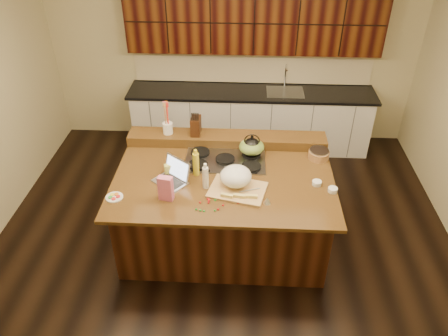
{
  "coord_description": "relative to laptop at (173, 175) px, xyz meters",
  "views": [
    {
      "loc": [
        0.21,
        -3.86,
        3.73
      ],
      "look_at": [
        0.0,
        0.05,
        1.0
      ],
      "focal_mm": 35.0,
      "sensor_mm": 36.0,
      "label": 1
    }
  ],
  "objects": [
    {
      "name": "room",
      "position": [
        0.54,
        0.1,
        0.37
      ],
      "size": [
        5.52,
        5.02,
        2.72
      ],
      "color": "black",
      "rests_on": "ground"
    },
    {
      "name": "island",
      "position": [
        0.54,
        0.1,
        -0.52
      ],
      "size": [
        2.4,
        1.6,
        0.92
      ],
      "color": "black",
      "rests_on": "ground"
    },
    {
      "name": "back_ledge",
      "position": [
        0.54,
        0.8,
        -0.0
      ],
      "size": [
        2.4,
        0.3,
        0.12
      ],
      "primitive_type": "cube",
      "color": "black",
      "rests_on": "island"
    },
    {
      "name": "cooktop",
      "position": [
        0.54,
        0.4,
        -0.05
      ],
      "size": [
        0.92,
        0.52,
        0.05
      ],
      "color": "gray",
      "rests_on": "island"
    },
    {
      "name": "back_counter",
      "position": [
        0.84,
        2.32,
        -0.0
      ],
      "size": [
        3.7,
        0.66,
        2.4
      ],
      "color": "silver",
      "rests_on": "ground"
    },
    {
      "name": "kettle",
      "position": [
        0.84,
        0.53,
        0.07
      ],
      "size": [
        0.23,
        0.23,
        0.19
      ],
      "primitive_type": "ellipsoid",
      "rotation": [
        0.0,
        0.0,
        -0.1
      ],
      "color": "black",
      "rests_on": "cooktop"
    },
    {
      "name": "green_bowl",
      "position": [
        0.84,
        0.53,
        0.06
      ],
      "size": [
        0.3,
        0.3,
        0.16
      ],
      "primitive_type": "ellipsoid",
      "rotation": [
        0.0,
        0.0,
        -0.03
      ],
      "color": "olive",
      "rests_on": "cooktop"
    },
    {
      "name": "laptop",
      "position": [
        0.0,
        0.0,
        0.0
      ],
      "size": [
        0.44,
        0.43,
        0.24
      ],
      "rotation": [
        0.0,
        0.0,
        -0.66
      ],
      "color": "#B7B7BC",
      "rests_on": "island"
    },
    {
      "name": "oil_bottle",
      "position": [
        0.24,
        0.12,
        0.07
      ],
      "size": [
        0.09,
        0.09,
        0.27
      ],
      "primitive_type": "cylinder",
      "rotation": [
        0.0,
        0.0,
        -0.43
      ],
      "color": "gold",
      "rests_on": "island"
    },
    {
      "name": "vinegar_bottle",
      "position": [
        0.36,
        -0.1,
        0.06
      ],
      "size": [
        0.07,
        0.07,
        0.25
      ],
      "primitive_type": "cylinder",
      "rotation": [
        0.0,
        0.0,
        -0.04
      ],
      "color": "silver",
      "rests_on": "island"
    },
    {
      "name": "wooden_tray",
      "position": [
        0.68,
        -0.09,
        0.04
      ],
      "size": [
        0.65,
        0.54,
        0.23
      ],
      "rotation": [
        0.0,
        0.0,
        -0.23
      ],
      "color": "tan",
      "rests_on": "island"
    },
    {
      "name": "ramekin_a",
      "position": [
        1.69,
        -0.11,
        -0.04
      ],
      "size": [
        0.11,
        0.11,
        0.04
      ],
      "primitive_type": "cylinder",
      "rotation": [
        0.0,
        0.0,
        0.16
      ],
      "color": "white",
      "rests_on": "island"
    },
    {
      "name": "ramekin_b",
      "position": [
        1.54,
        0.01,
        -0.04
      ],
      "size": [
        0.11,
        0.11,
        0.04
      ],
      "primitive_type": "cylinder",
      "rotation": [
        0.0,
        0.0,
        0.16
      ],
      "color": "white",
      "rests_on": "island"
    },
    {
      "name": "ramekin_c",
      "position": [
        1.57,
        0.49,
        -0.04
      ],
      "size": [
        0.12,
        0.12,
        0.04
      ],
      "primitive_type": "cylinder",
      "rotation": [
        0.0,
        0.0,
        0.18
      ],
      "color": "white",
      "rests_on": "island"
    },
    {
      "name": "strainer_bowl",
      "position": [
        1.62,
        0.53,
        -0.02
      ],
      "size": [
        0.26,
        0.26,
        0.09
      ],
      "primitive_type": "cylinder",
      "rotation": [
        0.0,
        0.0,
        0.09
      ],
      "color": "#996B3F",
      "rests_on": "island"
    },
    {
      "name": "kitchen_timer",
      "position": [
        1.0,
        -0.33,
        -0.03
      ],
      "size": [
        0.09,
        0.09,
        0.07
      ],
      "primitive_type": "cone",
      "rotation": [
        0.0,
        0.0,
        -0.09
      ],
      "color": "silver",
      "rests_on": "island"
    },
    {
      "name": "pink_bag",
      "position": [
        -0.02,
        -0.32,
        0.07
      ],
      "size": [
        0.16,
        0.1,
        0.27
      ],
      "primitive_type": "cube",
      "rotation": [
        0.0,
        0.0,
        -0.17
      ],
      "color": "#D8658E",
      "rests_on": "island"
    },
    {
      "name": "candy_plate",
      "position": [
        -0.56,
        -0.33,
        -0.06
      ],
      "size": [
        0.23,
        0.23,
        0.01
      ],
      "primitive_type": "cylinder",
      "rotation": [
        0.0,
        0.0,
        0.31
      ],
      "color": "white",
      "rests_on": "island"
    },
    {
      "name": "package_box",
      "position": [
        -0.07,
        0.12,
        -0.0
      ],
      "size": [
        0.1,
        0.09,
        0.12
      ],
      "primitive_type": "cube",
      "rotation": [
        0.0,
        0.0,
        0.34
      ],
      "color": "gold",
      "rests_on": "island"
    },
    {
      "name": "utensil_crock",
      "position": [
        -0.18,
        0.8,
        0.13
      ],
      "size": [
        0.13,
        0.13,
        0.14
      ],
      "primitive_type": "cylinder",
      "rotation": [
        0.0,
        0.0,
        0.04
      ],
      "color": "white",
      "rests_on": "back_ledge"
    },
    {
      "name": "knife_block",
      "position": [
        0.17,
        0.8,
        0.17
      ],
      "size": [
        0.12,
        0.19,
        0.22
      ],
      "primitive_type": "cube",
      "rotation": [
        0.0,
        0.0,
        -0.04
      ],
      "color": "black",
      "rests_on": "back_ledge"
    },
    {
      "name": "gumdrop_0",
      "position": [
        0.41,
        -0.37,
        -0.06
      ],
      "size": [
        0.02,
        0.02,
        0.02
      ],
      "primitive_type": "ellipsoid",
      "color": "red",
      "rests_on": "island"
    },
    {
      "name": "gumdrop_1",
      "position": [
        0.3,
        -0.48,
        -0.06
      ],
      "size": [
        0.02,
        0.02,
        0.02
      ],
      "primitive_type": "ellipsoid",
      "color": "#198C26",
      "rests_on": "island"
    },
    {
      "name": "gumdrop_2",
      "position": [
        0.51,
        -0.47,
        -0.06
      ],
      "size": [
        0.02,
        0.02,
        0.02
      ],
      "primitive_type": "ellipsoid",
      "color": "red",
      "rests_on": "island"
    },
    {
      "name": "gumdrop_3",
      "position": [
        0.75,
        -0.34,
        -0.06
      ],
      "size": [
        0.02,
        0.02,
        0.02
      ],
      "primitive_type": "ellipsoid",
      "color": "#198C26",
      "rests_on": "island"
    },
    {
      "name": "gumdrop_4",
      "position": [
        0.33,
        -0.37,
        -0.06
      ],
      "size": [
        0.02,
        0.02,
        0.02
      ],
      "primitive_type": "ellipsoid",
      "color": "red",
      "rests_on": "island"
    },
    {
      "name": "gumdrop_5",
      "position": [
        0.38,
        -0.5,
        -0.06
      ],
      "size": [
        0.02,
        0.02,
        0.02
      ],
      "primitive_type": "ellipsoid",
      "color": "#198C26",
      "rests_on": "island"
    },
    {
      "name": "gumdrop_6",
      "position": [
        0.4,
        -0.31,
        -0.06
      ],
      "size": [
        0.02,
        0.02,
        0.02
      ],
      "primitive_type": "ellipsoid",
      "color": "red",
      "rests_on": "island"
    },
    {
      "name": "gumdrop_7",
      "position": [
        0.48,
        -0.49,
        -0.06
      ],
      "size": [
        0.02,
        0.02,
        0.02
      ],
      "primitive_type": "ellipsoid",
      "color": "#198C26",
      "rests_on": "island"
    },
    {
      "name": "gumdrop_8",
      "position": [
        0.41,
        -0.32,
        -0.06
      ],
      "size": [
        0.02,
        0.02,
        0.02
      ],
      "primitive_type": "ellipsoid",
      "color": "red",
      "rests_on": "island"
    },
    {
      "name": "gumdrop_9",
      "position": [
        0.47,
        -0.33,
        -0.06
      ],
      "size": [
        0.02,
        0.02,
        0.02
      ],
      "primitive_type": "ellipsoid",
      "color": "#198C26",
      "rests_on": "island"
    },
    {
      "name": "gumdrop_10",
      "position": [
        0.41,
        -0.34,
        -0.06
      ],
      "size": [
        0.02,
        0.02,
        0.02
      ],
      "primitive_type": "ellipsoid",
      "color": "red",
      "rests_on": "island"
    },
    {
      "name": "gumdrop_11",
      "position": [
        0.62,
        -0.29,
        -0.06
      ],
      "size": [
        0.02,
        0.02,
        0.02
      ],
      "primitive_type": "ellipsoid",
      "color": "#198C26",
      "rests_on": "island"
    },
    {
      "name": "gumdrop_12",
      "position": [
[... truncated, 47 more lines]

